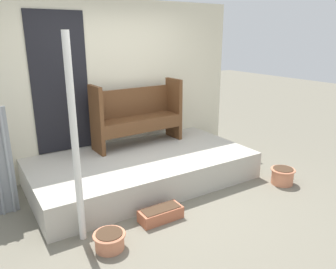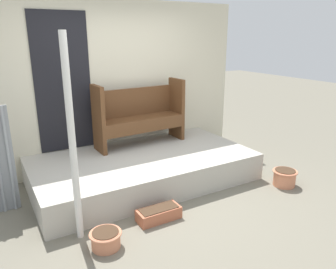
# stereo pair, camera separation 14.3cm
# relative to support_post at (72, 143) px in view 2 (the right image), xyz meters

# --- Properties ---
(ground_plane) EXTENTS (24.00, 24.00, 0.00)m
(ground_plane) POSITION_rel_support_post_xyz_m (1.14, 0.08, -1.06)
(ground_plane) COLOR #706B5B
(porch_slab) EXTENTS (3.13, 1.68, 0.40)m
(porch_slab) POSITION_rel_support_post_xyz_m (1.21, 0.92, -0.86)
(porch_slab) COLOR #B7B2A5
(porch_slab) RESTS_ON ground_plane
(house_wall) EXTENTS (4.33, 0.08, 2.60)m
(house_wall) POSITION_rel_support_post_xyz_m (1.17, 1.79, 0.24)
(house_wall) COLOR beige
(house_wall) RESTS_ON ground_plane
(support_post) EXTENTS (0.07, 0.07, 2.12)m
(support_post) POSITION_rel_support_post_xyz_m (0.00, 0.00, 0.00)
(support_post) COLOR white
(support_post) RESTS_ON ground_plane
(bench) EXTENTS (1.45, 0.47, 1.00)m
(bench) POSITION_rel_support_post_xyz_m (1.41, 1.45, -0.16)
(bench) COLOR brown
(bench) RESTS_ON porch_slab
(flower_pot_left) EXTENTS (0.33, 0.33, 0.18)m
(flower_pot_left) POSITION_rel_support_post_xyz_m (0.17, -0.32, -0.96)
(flower_pot_left) COLOR tan
(flower_pot_left) RESTS_ON ground_plane
(flower_pot_middle) EXTENTS (0.35, 0.35, 0.24)m
(flower_pot_middle) POSITION_rel_support_post_xyz_m (2.89, -0.24, -0.93)
(flower_pot_middle) COLOR tan
(flower_pot_middle) RESTS_ON ground_plane
(planter_box_rect) EXTENTS (0.51, 0.22, 0.15)m
(planter_box_rect) POSITION_rel_support_post_xyz_m (0.89, -0.13, -0.99)
(planter_box_rect) COLOR #B26042
(planter_box_rect) RESTS_ON ground_plane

